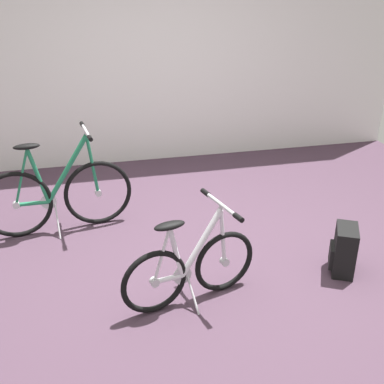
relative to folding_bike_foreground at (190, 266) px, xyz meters
name	(u,v)px	position (x,y,z in m)	size (l,w,h in m)	color
ground_plane	(209,258)	(0.28, 0.51, -0.29)	(6.46, 6.46, 0.00)	#473342
back_wall	(154,33)	(0.28, 3.02, 1.27)	(6.46, 0.10, 3.11)	white
folding_bike_foreground	(190,266)	(0.00, 0.00, 0.00)	(1.02, 0.52, 0.74)	black
display_bike_left	(58,195)	(-0.92, 1.30, 0.07)	(1.34, 0.53, 0.94)	black
backpack_on_floor	(344,250)	(1.25, 0.08, -0.10)	(0.28, 0.33, 0.39)	black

